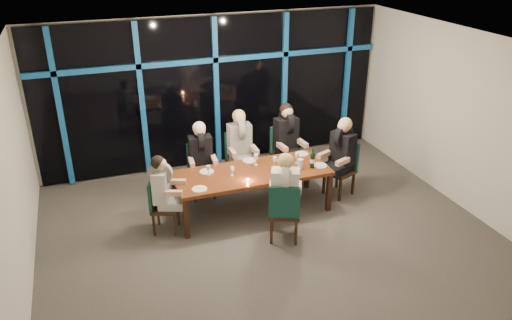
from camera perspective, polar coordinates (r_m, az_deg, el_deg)
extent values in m
plane|color=#56514C|center=(8.06, 1.47, -8.49)|extent=(7.00, 7.00, 0.00)
cube|color=silver|center=(10.02, -4.73, 7.83)|extent=(7.00, 0.04, 3.00)
cube|color=silver|center=(5.04, 14.40, -11.76)|extent=(7.00, 0.04, 3.00)
cube|color=silver|center=(6.98, -26.26, -2.78)|extent=(0.04, 6.00, 3.00)
cube|color=silver|center=(9.14, 22.55, 4.23)|extent=(0.04, 6.00, 3.00)
cube|color=white|center=(6.87, 1.75, 12.83)|extent=(7.00, 6.00, 0.04)
cube|color=black|center=(9.96, -4.64, 7.74)|extent=(6.86, 0.04, 2.94)
cube|color=#14569C|center=(9.61, -21.51, 5.38)|extent=(0.10, 0.10, 2.94)
cube|color=#14569C|center=(9.66, -12.92, 6.61)|extent=(0.10, 0.10, 2.94)
cube|color=#14569C|center=(9.92, -4.56, 7.66)|extent=(0.10, 0.10, 2.94)
cube|color=#14569C|center=(10.37, 3.25, 8.49)|extent=(0.10, 0.10, 2.94)
cube|color=#14569C|center=(11.01, 10.31, 9.10)|extent=(0.10, 0.10, 2.94)
cube|color=#14569C|center=(9.74, -4.69, 11.36)|extent=(6.86, 0.10, 0.10)
cube|color=#FF2D14|center=(10.41, 0.73, 12.28)|extent=(0.60, 0.05, 0.35)
cube|color=brown|center=(8.35, -0.47, -1.50)|extent=(2.60, 1.00, 0.06)
cube|color=#321B10|center=(7.88, -7.96, -6.66)|extent=(0.08, 0.08, 0.69)
cube|color=#321B10|center=(8.62, 8.33, -3.69)|extent=(0.08, 0.08, 0.69)
cube|color=#321B10|center=(8.63, -9.25, -3.74)|extent=(0.08, 0.08, 0.69)
cube|color=#321B10|center=(9.32, 5.84, -1.25)|extent=(0.08, 0.08, 0.69)
cube|color=black|center=(8.99, -6.20, -1.56)|extent=(0.48, 0.48, 0.06)
cube|color=#174B3D|center=(9.05, -6.49, 0.51)|extent=(0.45, 0.08, 0.50)
cube|color=black|center=(8.92, -7.07, -3.57)|extent=(0.04, 0.04, 0.42)
cube|color=black|center=(8.97, -4.80, -3.29)|extent=(0.04, 0.04, 0.42)
cube|color=black|center=(9.23, -7.42, -2.53)|extent=(0.04, 0.04, 0.42)
cube|color=black|center=(9.28, -5.23, -2.27)|extent=(0.04, 0.04, 0.42)
cube|color=black|center=(9.32, -1.79, -0.26)|extent=(0.48, 0.48, 0.06)
cube|color=#174B3D|center=(9.39, -2.18, 1.82)|extent=(0.47, 0.06, 0.52)
cube|color=black|center=(9.22, -2.55, -2.30)|extent=(0.04, 0.04, 0.44)
cube|color=black|center=(9.32, -0.33, -1.96)|extent=(0.04, 0.04, 0.44)
cube|color=black|center=(9.55, -3.18, -1.31)|extent=(0.04, 0.04, 0.44)
cube|color=black|center=(9.64, -1.03, -1.00)|extent=(0.04, 0.04, 0.44)
cube|color=black|center=(9.56, 3.50, 0.45)|extent=(0.53, 0.53, 0.06)
cube|color=#174B3D|center=(9.62, 2.93, 2.49)|extent=(0.48, 0.10, 0.53)
cube|color=black|center=(9.43, 2.99, -1.61)|extent=(0.05, 0.05, 0.45)
cube|color=black|center=(9.61, 5.01, -1.16)|extent=(0.05, 0.05, 0.45)
cube|color=black|center=(9.74, 1.92, -0.70)|extent=(0.05, 0.05, 0.45)
cube|color=black|center=(9.91, 3.90, -0.28)|extent=(0.05, 0.05, 0.45)
cube|color=black|center=(8.08, -10.32, -5.38)|extent=(0.54, 0.54, 0.06)
cube|color=#174B3D|center=(7.99, -11.77, -3.79)|extent=(0.19, 0.41, 0.46)
cube|color=black|center=(8.02, -9.24, -7.39)|extent=(0.05, 0.05, 0.39)
cube|color=black|center=(8.30, -8.86, -6.15)|extent=(0.05, 0.05, 0.39)
cube|color=black|center=(8.09, -11.59, -7.31)|extent=(0.05, 0.05, 0.39)
cube|color=black|center=(8.36, -11.13, -6.09)|extent=(0.05, 0.05, 0.39)
cube|color=black|center=(9.12, 9.52, -1.25)|extent=(0.61, 0.61, 0.06)
cube|color=#174B3D|center=(9.15, 10.46, 0.71)|extent=(0.23, 0.45, 0.52)
cube|color=black|center=(9.20, 7.79, -2.61)|extent=(0.05, 0.05, 0.43)
cube|color=black|center=(9.00, 9.59, -3.41)|extent=(0.05, 0.05, 0.43)
cube|color=black|center=(9.46, 9.25, -1.89)|extent=(0.05, 0.05, 0.43)
cube|color=black|center=(9.27, 11.03, -2.65)|extent=(0.05, 0.05, 0.43)
cube|color=black|center=(7.75, 3.27, -5.94)|extent=(0.62, 0.62, 0.06)
cube|color=#174B3D|center=(7.43, 3.27, -4.91)|extent=(0.45, 0.24, 0.52)
cube|color=black|center=(8.04, 4.61, -6.83)|extent=(0.06, 0.06, 0.44)
cube|color=black|center=(8.05, 1.92, -6.73)|extent=(0.06, 0.06, 0.44)
cube|color=black|center=(7.72, 4.58, -8.29)|extent=(0.06, 0.06, 0.44)
cube|color=black|center=(7.73, 1.78, -8.19)|extent=(0.06, 0.06, 0.44)
cube|color=black|center=(8.84, -6.10, -1.32)|extent=(0.39, 0.45, 0.14)
cube|color=black|center=(8.84, -6.37, 1.03)|extent=(0.42, 0.27, 0.56)
cylinder|color=black|center=(8.76, -6.44, 2.34)|extent=(0.13, 0.42, 0.42)
sphere|color=tan|center=(8.67, -6.47, 3.39)|extent=(0.21, 0.21, 0.21)
sphere|color=silver|center=(8.70, -6.52, 3.66)|extent=(0.23, 0.23, 0.23)
cube|color=tan|center=(8.64, -7.38, -0.26)|extent=(0.10, 0.30, 0.08)
cube|color=tan|center=(8.69, -4.79, 0.04)|extent=(0.10, 0.30, 0.08)
cube|color=black|center=(9.17, -1.57, 0.01)|extent=(0.39, 0.45, 0.15)
cube|color=black|center=(9.17, -1.90, 2.38)|extent=(0.42, 0.26, 0.58)
cylinder|color=black|center=(9.09, -1.92, 3.72)|extent=(0.12, 0.44, 0.44)
sphere|color=tan|center=(9.00, -1.90, 4.79)|extent=(0.22, 0.22, 0.22)
sphere|color=tan|center=(9.03, -1.98, 5.06)|extent=(0.24, 0.24, 0.24)
cube|color=tan|center=(8.95, -2.71, 0.88)|extent=(0.09, 0.32, 0.08)
cube|color=tan|center=(9.06, -0.17, 1.22)|extent=(0.09, 0.32, 0.08)
cube|color=black|center=(9.41, 3.89, 0.75)|extent=(0.43, 0.48, 0.15)
cube|color=black|center=(9.41, 3.44, 3.09)|extent=(0.45, 0.30, 0.60)
cylinder|color=black|center=(9.33, 3.48, 4.43)|extent=(0.15, 0.46, 0.45)
sphere|color=tan|center=(9.24, 3.57, 5.50)|extent=(0.22, 0.22, 0.22)
sphere|color=black|center=(9.27, 3.45, 5.77)|extent=(0.25, 0.25, 0.25)
cube|color=tan|center=(9.17, 3.02, 1.48)|extent=(0.12, 0.33, 0.09)
cube|color=tan|center=(9.36, 5.32, 1.93)|extent=(0.12, 0.33, 0.09)
cube|color=black|center=(8.01, -9.59, -4.83)|extent=(0.48, 0.45, 0.13)
cube|color=black|center=(7.89, -10.81, -2.87)|extent=(0.34, 0.43, 0.52)
cylinder|color=black|center=(7.80, -10.93, -1.55)|extent=(0.40, 0.23, 0.39)
sphere|color=tan|center=(7.72, -10.89, -0.44)|extent=(0.19, 0.19, 0.19)
sphere|color=black|center=(7.72, -11.18, -0.25)|extent=(0.21, 0.21, 0.21)
cube|color=tan|center=(7.70, -9.43, -3.74)|extent=(0.29, 0.17, 0.07)
cube|color=tan|center=(8.03, -8.98, -2.47)|extent=(0.29, 0.17, 0.07)
cube|color=black|center=(8.99, 9.07, -0.90)|extent=(0.54, 0.51, 0.14)
cube|color=black|center=(8.96, 9.89, 1.38)|extent=(0.39, 0.48, 0.58)
cylinder|color=black|center=(8.88, 10.00, 2.72)|extent=(0.44, 0.26, 0.43)
sphere|color=tan|center=(8.79, 10.00, 3.81)|extent=(0.22, 0.22, 0.22)
sphere|color=tan|center=(8.81, 10.18, 4.06)|extent=(0.24, 0.24, 0.24)
cube|color=tan|center=(8.95, 7.81, 0.65)|extent=(0.32, 0.19, 0.08)
cube|color=tan|center=(8.72, 9.87, -0.18)|extent=(0.32, 0.19, 0.08)
cube|color=white|center=(7.81, 3.32, -4.81)|extent=(0.52, 0.55, 0.15)
cube|color=white|center=(7.49, 3.34, -3.17)|extent=(0.48, 0.40, 0.58)
cylinder|color=white|center=(7.39, 3.39, -1.60)|extent=(0.28, 0.44, 0.44)
sphere|color=tan|center=(7.32, 3.43, -0.22)|extent=(0.22, 0.22, 0.22)
sphere|color=tan|center=(7.27, 3.42, -0.14)|extent=(0.24, 0.24, 0.24)
cube|color=tan|center=(7.77, 4.91, -3.16)|extent=(0.21, 0.32, 0.08)
cube|color=tan|center=(7.78, 1.84, -3.05)|extent=(0.21, 0.32, 0.08)
cylinder|color=white|center=(8.36, -5.64, -1.33)|extent=(0.24, 0.24, 0.01)
cylinder|color=white|center=(8.71, -0.75, -0.05)|extent=(0.24, 0.24, 0.01)
cylinder|color=white|center=(9.00, 5.25, 0.71)|extent=(0.24, 0.24, 0.01)
cylinder|color=white|center=(7.82, -6.48, -3.33)|extent=(0.24, 0.24, 0.01)
cylinder|color=white|center=(8.60, 7.32, -0.63)|extent=(0.24, 0.24, 0.01)
cylinder|color=white|center=(8.10, 3.44, -2.15)|extent=(0.24, 0.24, 0.01)
cylinder|color=black|center=(8.47, 6.46, -0.08)|extent=(0.08, 0.08, 0.26)
cylinder|color=black|center=(8.40, 6.51, 1.01)|extent=(0.03, 0.03, 0.10)
cylinder|color=silver|center=(8.47, 6.46, -0.08)|extent=(0.08, 0.08, 0.07)
cylinder|color=silver|center=(8.42, 5.07, -0.47)|extent=(0.10, 0.10, 0.18)
cylinder|color=silver|center=(8.43, 5.41, -0.30)|extent=(0.01, 0.01, 0.13)
cylinder|color=#F9A34A|center=(8.03, -0.96, -2.29)|extent=(0.05, 0.05, 0.03)
cylinder|color=white|center=(8.22, -2.73, -1.75)|extent=(0.06, 0.06, 0.01)
cylinder|color=white|center=(8.19, -2.73, -1.45)|extent=(0.01, 0.01, 0.09)
cylinder|color=white|center=(8.16, -2.74, -0.96)|extent=(0.06, 0.06, 0.06)
cylinder|color=silver|center=(8.56, -0.01, -0.55)|extent=(0.07, 0.07, 0.01)
cylinder|color=silver|center=(8.54, -0.01, -0.19)|extent=(0.01, 0.01, 0.11)
cylinder|color=silver|center=(8.50, -0.01, 0.39)|extent=(0.08, 0.08, 0.08)
cylinder|color=silver|center=(8.50, 2.17, -0.78)|extent=(0.07, 0.07, 0.01)
cylinder|color=silver|center=(8.47, 2.18, -0.44)|extent=(0.01, 0.01, 0.11)
cylinder|color=silver|center=(8.43, 2.19, 0.11)|extent=(0.07, 0.07, 0.07)
cylinder|color=white|center=(8.26, -5.43, -1.69)|extent=(0.06, 0.06, 0.01)
cylinder|color=white|center=(8.24, -5.44, -1.37)|extent=(0.01, 0.01, 0.10)
cylinder|color=white|center=(8.20, -5.47, -0.87)|extent=(0.06, 0.06, 0.07)
cylinder|color=silver|center=(8.67, 4.68, -0.30)|extent=(0.06, 0.06, 0.01)
cylinder|color=silver|center=(8.65, 4.69, 0.02)|extent=(0.01, 0.01, 0.10)
cylinder|color=silver|center=(8.61, 4.71, 0.53)|extent=(0.07, 0.07, 0.07)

